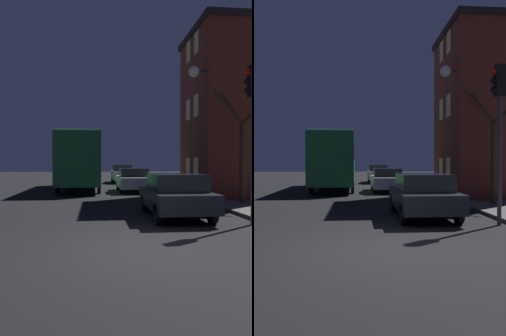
% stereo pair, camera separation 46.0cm
% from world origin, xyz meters
% --- Properties ---
extents(ground_plane, '(120.00, 120.00, 0.00)m').
position_xyz_m(ground_plane, '(0.00, 0.00, 0.00)').
color(ground_plane, black).
extents(brick_building, '(4.15, 5.08, 8.58)m').
position_xyz_m(brick_building, '(6.11, 10.02, 4.43)').
color(brick_building, brown).
rests_on(brick_building, sidewalk).
extents(streetlamp, '(1.23, 0.51, 6.12)m').
position_xyz_m(streetlamp, '(4.03, 8.04, 4.69)').
color(streetlamp, '#38383A').
rests_on(streetlamp, sidewalk).
extents(traffic_light, '(0.43, 0.24, 4.61)m').
position_xyz_m(traffic_light, '(3.62, 2.46, 3.29)').
color(traffic_light, '#38383A').
rests_on(traffic_light, ground).
extents(bare_tree, '(2.51, 1.12, 4.68)m').
position_xyz_m(bare_tree, '(5.17, 6.53, 2.41)').
color(bare_tree, '#382819').
rests_on(bare_tree, sidewalk).
extents(bus, '(2.59, 9.77, 3.66)m').
position_xyz_m(bus, '(-1.86, 15.80, 2.18)').
color(bus, '#1E6B33').
rests_on(bus, ground).
extents(car_near_lane, '(1.82, 3.98, 1.44)m').
position_xyz_m(car_near_lane, '(1.73, 3.99, 0.76)').
color(car_near_lane, black).
rests_on(car_near_lane, ground).
extents(car_mid_lane, '(1.83, 4.11, 1.46)m').
position_xyz_m(car_mid_lane, '(1.44, 13.58, 0.76)').
color(car_mid_lane, '#B7BABF').
rests_on(car_mid_lane, ground).
extents(car_far_lane, '(1.72, 4.57, 1.62)m').
position_xyz_m(car_far_lane, '(1.52, 22.76, 0.84)').
color(car_far_lane, beige).
rests_on(car_far_lane, ground).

